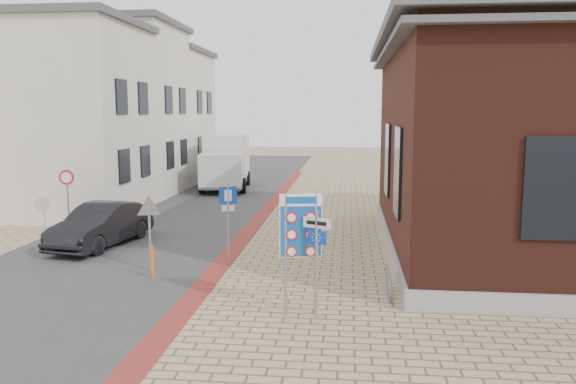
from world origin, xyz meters
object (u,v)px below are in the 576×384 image
at_px(box_truck, 226,162).
at_px(border_sign, 301,229).
at_px(essen_sign, 317,248).
at_px(bollard, 152,262).
at_px(sedan, 101,225).
at_px(parking_sign, 228,210).

relative_size(box_truck, border_sign, 2.26).
relative_size(essen_sign, bollard, 2.62).
bearing_deg(box_truck, essen_sign, -78.73).
height_order(essen_sign, bollard, essen_sign).
height_order(sedan, essen_sign, essen_sign).
distance_m(sedan, bollard, 4.47).
bearing_deg(essen_sign, border_sign, 175.29).
bearing_deg(essen_sign, bollard, 175.55).
xyz_separation_m(border_sign, bollard, (-4.14, 2.30, -1.47)).
xyz_separation_m(box_truck, bollard, (1.84, -17.48, -1.13)).
xyz_separation_m(sedan, parking_sign, (4.63, -1.67, 0.88)).
distance_m(box_truck, border_sign, 20.67).
height_order(border_sign, parking_sign, border_sign).
xyz_separation_m(border_sign, parking_sign, (-2.44, 4.00, -0.34)).
bearing_deg(box_truck, border_sign, -79.51).
bearing_deg(border_sign, essen_sign, -40.18).
bearing_deg(essen_sign, sedan, 166.28).
bearing_deg(parking_sign, sedan, 140.86).
relative_size(box_truck, essen_sign, 2.58).
xyz_separation_m(essen_sign, parking_sign, (-2.80, 4.20, 0.03)).
height_order(parking_sign, bollard, parking_sign).
bearing_deg(sedan, box_truck, 95.08).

